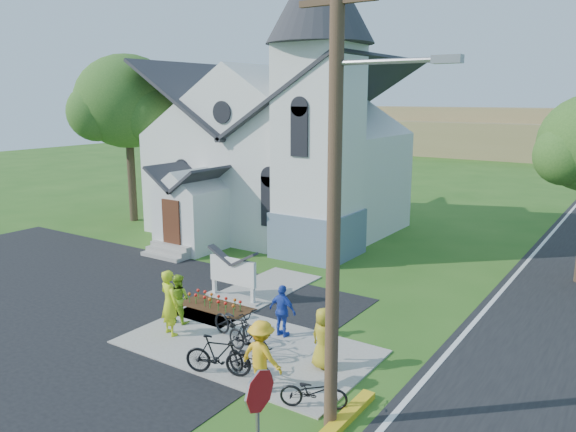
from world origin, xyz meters
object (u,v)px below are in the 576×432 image
Objects in this scene: stop_sign at (259,408)px; cyclist_0 at (170,302)px; bike_0 at (236,323)px; bike_1 at (249,338)px; cyclist_1 at (178,298)px; bike_3 at (218,355)px; cyclist_2 at (283,311)px; cyclist_4 at (324,338)px; cyclist_3 at (261,356)px; bike_2 at (250,362)px; church_sign at (233,272)px; bike_4 at (314,392)px; utility_pole at (337,175)px.

cyclist_0 is (-6.30, 4.10, -0.75)m from stop_sign.
bike_1 is (0.93, -0.61, 0.00)m from bike_0.
cyclist_1 is 3.27m from bike_1.
stop_sign is 1.44× the size of bike_3.
cyclist_4 is at bearing 154.69° from cyclist_2.
bike_1 is at bearing -40.72° from cyclist_3.
cyclist_2 reaches higher than bike_2.
bike_2 is (3.61, -0.86, -0.52)m from cyclist_0.
cyclist_3 is at bearing -44.62° from church_sign.
cyclist_1 is 0.99× the size of cyclist_2.
cyclist_0 is 3.02m from bike_3.
bike_0 is at bearing 38.72° from bike_4.
church_sign reaches higher than cyclist_1.
utility_pole is at bearing -178.36° from cyclist_0.
bike_0 is at bearing -37.09° from cyclist_3.
cyclist_4 is (5.23, -0.12, 0.04)m from cyclist_1.
cyclist_2 is at bearing -168.61° from cyclist_1.
cyclist_2 is (2.81, 1.72, -0.21)m from cyclist_0.
bike_0 is at bearing 6.30° from bike_3.
church_sign reaches higher than bike_3.
stop_sign is 1.53× the size of cyclist_4.
cyclist_0 is at bearing 167.34° from utility_pole.
bike_1 is 2.11m from cyclist_4.
bike_0 is 1.18× the size of cyclist_2.
bike_4 is at bearing -36.71° from church_sign.
church_sign is 1.44× the size of cyclist_1.
bike_4 is at bearing 136.80° from cyclist_2.
cyclist_2 reaches higher than bike_1.
cyclist_3 reaches higher than bike_4.
cyclist_4 reaches higher than bike_3.
bike_0 is 1.13× the size of cyclist_4.
bike_0 is at bearing 153.60° from utility_pole.
cyclist_4 is at bearing -22.60° from bike_2.
cyclist_2 is at bearing 31.80° from bike_2.
cyclist_3 reaches higher than bike_3.
bike_3 reaches higher than bike_2.
bike_2 is 1.97m from cyclist_4.
cyclist_0 reaches higher than church_sign.
cyclist_3 is 1.39m from bike_3.
bike_3 is at bearing 145.14° from cyclist_1.
utility_pole is (6.56, -4.70, 4.38)m from church_sign.
bike_1 is at bearing 41.03° from bike_4.
cyclist_3 is (4.46, -4.40, -0.11)m from church_sign.
bike_3 is (-3.52, 3.00, -1.21)m from stop_sign.
bike_0 is 1.05× the size of cyclist_3.
stop_sign is 1.43× the size of bike_2.
cyclist_1 is at bearing 161.76° from utility_pole.
cyclist_4 reaches higher than bike_2.
bike_3 is 2.79m from bike_4.
cyclist_3 is (1.37, -1.28, 0.39)m from bike_1.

